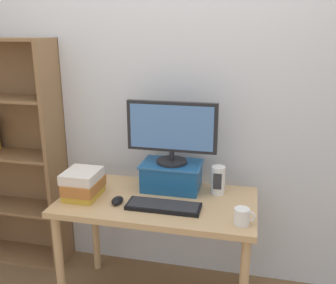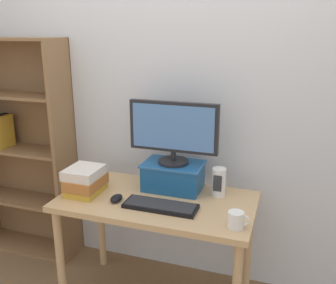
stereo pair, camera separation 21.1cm
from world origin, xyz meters
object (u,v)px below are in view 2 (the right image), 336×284
object	(u,v)px
riser_box	(173,175)
book_stack	(85,180)
desk_speaker	(219,182)
bookshelf_unit	(17,146)
computer_monitor	(173,131)
keyboard	(161,206)
coffee_mug	(236,220)
desk	(157,213)
computer_mouse	(116,198)

from	to	relation	value
riser_box	book_stack	distance (m)	0.55
book_stack	desk_speaker	distance (m)	0.83
bookshelf_unit	computer_monitor	world-z (taller)	bookshelf_unit
riser_box	keyboard	distance (m)	0.29
book_stack	riser_box	bearing A→B (deg)	25.10
keyboard	book_stack	distance (m)	0.52
bookshelf_unit	riser_box	xyz separation A→B (m)	(1.32, -0.13, -0.02)
bookshelf_unit	book_stack	bearing A→B (deg)	-24.18
computer_monitor	coffee_mug	world-z (taller)	computer_monitor
bookshelf_unit	computer_monitor	bearing A→B (deg)	-5.86
desk	desk_speaker	world-z (taller)	desk_speaker
book_stack	coffee_mug	world-z (taller)	book_stack
desk	book_stack	bearing A→B (deg)	-172.44
desk	riser_box	world-z (taller)	riser_box
computer_monitor	computer_mouse	size ratio (longest dim) A/B	5.40
bookshelf_unit	book_stack	world-z (taller)	bookshelf_unit
bookshelf_unit	computer_mouse	xyz separation A→B (m)	(1.05, -0.41, -0.09)
computer_monitor	desk_speaker	distance (m)	0.42
book_stack	coffee_mug	bearing A→B (deg)	-7.89
riser_box	computer_mouse	world-z (taller)	riser_box
bookshelf_unit	coffee_mug	xyz separation A→B (m)	(1.78, -0.50, -0.07)
computer_monitor	keyboard	bearing A→B (deg)	-87.10
desk	keyboard	xyz separation A→B (m)	(0.06, -0.11, 0.11)
desk	computer_monitor	bearing A→B (deg)	73.96
computer_mouse	bookshelf_unit	bearing A→B (deg)	158.55
book_stack	desk	bearing A→B (deg)	7.56
riser_box	book_stack	size ratio (longest dim) A/B	1.52
bookshelf_unit	keyboard	bearing A→B (deg)	-17.26
computer_mouse	coffee_mug	bearing A→B (deg)	-6.84
desk	coffee_mug	world-z (taller)	coffee_mug
riser_box	coffee_mug	size ratio (longest dim) A/B	3.40
keyboard	coffee_mug	size ratio (longest dim) A/B	3.81
book_stack	desk_speaker	size ratio (longest dim) A/B	1.40
riser_box	desk_speaker	distance (m)	0.30
keyboard	coffee_mug	distance (m)	0.45
keyboard	coffee_mug	xyz separation A→B (m)	(0.44, -0.09, 0.03)
computer_mouse	desk_speaker	world-z (taller)	desk_speaker
computer_monitor	desk_speaker	xyz separation A→B (m)	(0.30, -0.01, -0.30)
desk	computer_mouse	distance (m)	0.27
desk	computer_monitor	world-z (taller)	computer_monitor
desk	riser_box	bearing A→B (deg)	74.09
bookshelf_unit	keyboard	world-z (taller)	bookshelf_unit
riser_box	computer_monitor	distance (m)	0.29
desk_speaker	desk	bearing A→B (deg)	-154.66
desk	desk_speaker	size ratio (longest dim) A/B	6.60
computer_mouse	book_stack	xyz separation A→B (m)	(-0.23, 0.05, 0.06)
bookshelf_unit	keyboard	size ratio (longest dim) A/B	3.93
desk	computer_mouse	size ratio (longest dim) A/B	11.32
coffee_mug	desk_speaker	world-z (taller)	desk_speaker
riser_box	computer_mouse	distance (m)	0.39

